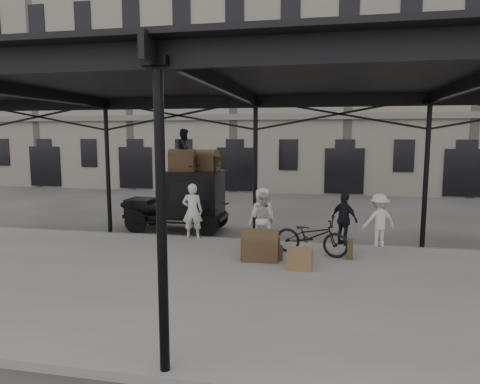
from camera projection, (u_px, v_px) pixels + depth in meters
The scene contains 18 objects.
ground at pixel (243, 262), 11.67m from camera, with size 120.00×120.00×0.00m, color #383533.
platform at pixel (226, 284), 9.71m from camera, with size 28.00×8.00×0.15m, color slate.
canopy at pixel (228, 81), 9.39m from camera, with size 22.50×9.00×4.74m.
building_frontage at pixel (295, 81), 28.24m from camera, with size 64.00×8.00×14.00m, color slate.
taxi at pixel (187, 198), 15.27m from camera, with size 3.65×1.55×2.18m.
porter_left at pixel (192, 211), 13.60m from camera, with size 0.64×0.42×1.76m, color beige.
porter_midleft at pixel (263, 219), 12.74m from camera, with size 0.78×0.61×1.61m, color beige.
porter_centre at pixel (262, 214), 13.24m from camera, with size 0.82×0.53×1.68m, color beige.
porter_official at pixel (344, 219), 12.76m from camera, with size 0.92×0.38×1.57m, color black.
porter_right at pixel (379, 220), 12.57m from camera, with size 1.02×0.59×1.58m, color beige.
bicycle at pixel (311, 236), 11.72m from camera, with size 0.71×2.04×1.07m, color black.
porter_roof at pixel (185, 150), 14.96m from camera, with size 0.71×0.56×1.47m, color black.
steamer_trunk_roof_near at pixel (182, 162), 14.87m from camera, with size 0.88×0.54×0.65m, color #4A3522, non-canonical shape.
steamer_trunk_roof_far at pixel (207, 162), 15.17m from camera, with size 0.85×0.52×0.62m, color #4A3522, non-canonical shape.
steamer_trunk_platform at pixel (260, 247), 11.25m from camera, with size 0.95×0.58×0.70m, color #4A3522, non-canonical shape.
wicker_hamper at pixel (300, 259), 10.54m from camera, with size 0.60×0.45×0.50m, color #8D6141.
suitcase_upright at pixel (350, 249), 11.55m from camera, with size 0.15×0.60×0.45m, color #4A3522.
suitcase_flat at pixel (271, 253), 11.21m from camera, with size 0.60×0.15×0.40m, color #4A3522.
Camera 1 is at (2.14, -11.11, 3.42)m, focal length 32.00 mm.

